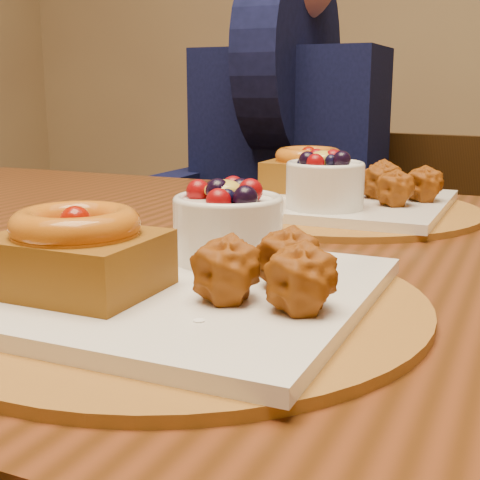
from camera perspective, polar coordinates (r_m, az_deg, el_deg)
name	(u,v)px	position (r m, az deg, el deg)	size (l,w,h in m)	color
dining_table	(279,316)	(0.73, 3.37, -6.48)	(1.60, 0.90, 0.76)	#3E200B
place_setting_near	(179,271)	(0.52, -5.27, -2.67)	(0.38, 0.38, 0.09)	brown
place_setting_far	(334,193)	(0.91, 8.07, 4.02)	(0.38, 0.38, 0.09)	brown
chair_far	(382,302)	(1.52, 11.99, -5.23)	(0.46, 0.46, 0.82)	black
diner	(289,134)	(1.43, 4.20, 8.98)	(0.47, 0.47, 0.77)	black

